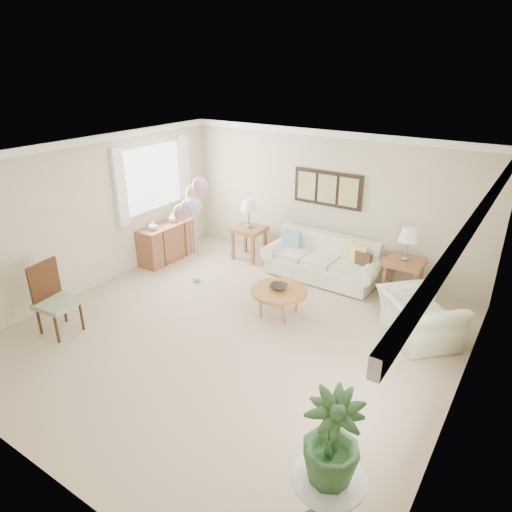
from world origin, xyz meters
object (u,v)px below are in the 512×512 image
Objects in this scene: coffee_table at (279,292)px; armchair at (418,318)px; balloon_cluster at (191,202)px; sofa at (323,262)px; accent_chair at (53,297)px.

armchair is at bearing 14.64° from coffee_table.
coffee_table is at bearing -4.74° from balloon_cluster.
accent_chair is (-2.51, -3.80, 0.24)m from sofa.
balloon_cluster is (-1.85, 0.15, 1.11)m from coffee_table.
coffee_table is 2.16m from balloon_cluster.
accent_chair is (-4.52, -2.73, 0.22)m from armchair.
armchair is at bearing 5.48° from balloon_cluster.
sofa reaches higher than coffee_table.
coffee_table is 2.07m from armchair.
coffee_table is 0.82× the size of accent_chair.
sofa is 4.55m from accent_chair.
armchair is 0.98× the size of accent_chair.
accent_chair reaches higher than sofa.
sofa is at bearing 56.56° from accent_chair.
balloon_cluster is (-1.84, -1.44, 1.20)m from sofa.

